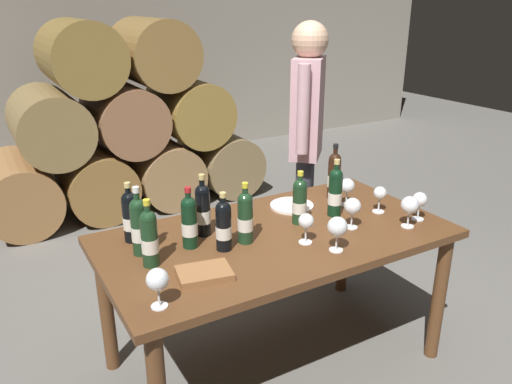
{
  "coord_description": "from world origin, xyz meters",
  "views": [
    {
      "loc": [
        -1.2,
        -1.89,
        1.82
      ],
      "look_at": [
        0.0,
        0.2,
        0.91
      ],
      "focal_mm": 35.41,
      "sensor_mm": 36.0,
      "label": 1
    }
  ],
  "objects_px": {
    "wine_glass_1": "(353,207)",
    "wine_glass_6": "(337,227)",
    "wine_bottle_7": "(139,226)",
    "sommelier_presenting": "(307,128)",
    "dining_table": "(276,250)",
    "tasting_notebook": "(204,273)",
    "wine_bottle_9": "(189,221)",
    "serving_plate": "(292,206)",
    "wine_bottle_2": "(149,237)",
    "wine_bottle_5": "(224,225)",
    "wine_bottle_1": "(245,217)",
    "wine_bottle_3": "(334,175)",
    "wine_bottle_4": "(130,216)",
    "wine_glass_3": "(410,206)",
    "wine_glass_5": "(158,280)",
    "wine_glass_2": "(420,200)",
    "wine_glass_4": "(306,222)",
    "wine_glass_7": "(380,194)",
    "wine_bottle_0": "(335,192)",
    "wine_bottle_8": "(300,201)",
    "wine_glass_0": "(347,187)",
    "wine_bottle_6": "(203,209)"
  },
  "relations": [
    {
      "from": "wine_bottle_3",
      "to": "wine_bottle_4",
      "type": "distance_m",
      "value": 1.18
    },
    {
      "from": "wine_bottle_9",
      "to": "serving_plate",
      "type": "distance_m",
      "value": 0.7
    },
    {
      "from": "wine_glass_2",
      "to": "tasting_notebook",
      "type": "bearing_deg",
      "value": 178.8
    },
    {
      "from": "wine_bottle_1",
      "to": "sommelier_presenting",
      "type": "bearing_deg",
      "value": 40.76
    },
    {
      "from": "wine_bottle_0",
      "to": "wine_glass_0",
      "type": "relative_size",
      "value": 1.97
    },
    {
      "from": "wine_bottle_7",
      "to": "tasting_notebook",
      "type": "height_order",
      "value": "wine_bottle_7"
    },
    {
      "from": "wine_bottle_0",
      "to": "wine_bottle_5",
      "type": "distance_m",
      "value": 0.68
    },
    {
      "from": "dining_table",
      "to": "wine_bottle_8",
      "type": "relative_size",
      "value": 6.13
    },
    {
      "from": "wine_bottle_1",
      "to": "wine_glass_6",
      "type": "bearing_deg",
      "value": -42.14
    },
    {
      "from": "wine_bottle_2",
      "to": "wine_glass_7",
      "type": "bearing_deg",
      "value": -2.48
    },
    {
      "from": "wine_bottle_3",
      "to": "wine_glass_7",
      "type": "bearing_deg",
      "value": -75.67
    },
    {
      "from": "wine_bottle_4",
      "to": "wine_bottle_7",
      "type": "relative_size",
      "value": 0.91
    },
    {
      "from": "wine_bottle_2",
      "to": "wine_glass_7",
      "type": "xyz_separation_m",
      "value": [
        1.25,
        -0.05,
        -0.03
      ]
    },
    {
      "from": "wine_bottle_7",
      "to": "sommelier_presenting",
      "type": "relative_size",
      "value": 0.19
    },
    {
      "from": "wine_bottle_3",
      "to": "wine_glass_5",
      "type": "height_order",
      "value": "wine_bottle_3"
    },
    {
      "from": "wine_bottle_9",
      "to": "wine_glass_7",
      "type": "height_order",
      "value": "wine_bottle_9"
    },
    {
      "from": "wine_bottle_5",
      "to": "wine_glass_4",
      "type": "relative_size",
      "value": 1.88
    },
    {
      "from": "wine_glass_1",
      "to": "wine_glass_5",
      "type": "relative_size",
      "value": 1.0
    },
    {
      "from": "wine_glass_1",
      "to": "wine_bottle_7",
      "type": "bearing_deg",
      "value": 165.57
    },
    {
      "from": "wine_bottle_7",
      "to": "sommelier_presenting",
      "type": "distance_m",
      "value": 1.49
    },
    {
      "from": "wine_bottle_6",
      "to": "wine_bottle_9",
      "type": "height_order",
      "value": "wine_bottle_6"
    },
    {
      "from": "wine_bottle_5",
      "to": "wine_glass_6",
      "type": "bearing_deg",
      "value": -31.58
    },
    {
      "from": "wine_bottle_1",
      "to": "sommelier_presenting",
      "type": "relative_size",
      "value": 0.17
    },
    {
      "from": "wine_glass_3",
      "to": "wine_glass_4",
      "type": "bearing_deg",
      "value": 168.73
    },
    {
      "from": "wine_glass_0",
      "to": "wine_glass_2",
      "type": "bearing_deg",
      "value": -59.88
    },
    {
      "from": "wine_bottle_4",
      "to": "tasting_notebook",
      "type": "relative_size",
      "value": 1.33
    },
    {
      "from": "wine_bottle_7",
      "to": "wine_glass_7",
      "type": "relative_size",
      "value": 2.21
    },
    {
      "from": "wine_bottle_3",
      "to": "wine_bottle_9",
      "type": "bearing_deg",
      "value": -170.05
    },
    {
      "from": "wine_glass_3",
      "to": "wine_glass_5",
      "type": "height_order",
      "value": "wine_glass_3"
    },
    {
      "from": "wine_glass_4",
      "to": "wine_glass_7",
      "type": "xyz_separation_m",
      "value": [
        0.55,
        0.11,
        -0.0
      ]
    },
    {
      "from": "wine_glass_0",
      "to": "serving_plate",
      "type": "relative_size",
      "value": 0.65
    },
    {
      "from": "wine_glass_2",
      "to": "wine_glass_4",
      "type": "xyz_separation_m",
      "value": [
        -0.66,
        0.07,
        -0.0
      ]
    },
    {
      "from": "dining_table",
      "to": "wine_glass_4",
      "type": "height_order",
      "value": "wine_glass_4"
    },
    {
      "from": "dining_table",
      "to": "serving_plate",
      "type": "relative_size",
      "value": 7.08
    },
    {
      "from": "wine_glass_7",
      "to": "wine_glass_4",
      "type": "bearing_deg",
      "value": -169.17
    },
    {
      "from": "wine_bottle_5",
      "to": "wine_bottle_8",
      "type": "xyz_separation_m",
      "value": [
        0.46,
        0.07,
        0.0
      ]
    },
    {
      "from": "dining_table",
      "to": "tasting_notebook",
      "type": "relative_size",
      "value": 7.73
    },
    {
      "from": "wine_glass_1",
      "to": "wine_glass_6",
      "type": "bearing_deg",
      "value": -144.39
    },
    {
      "from": "sommelier_presenting",
      "to": "wine_bottle_0",
      "type": "bearing_deg",
      "value": -114.02
    },
    {
      "from": "wine_bottle_1",
      "to": "wine_glass_6",
      "type": "relative_size",
      "value": 1.79
    },
    {
      "from": "serving_plate",
      "to": "wine_bottle_2",
      "type": "bearing_deg",
      "value": -164.93
    },
    {
      "from": "wine_bottle_2",
      "to": "wine_bottle_4",
      "type": "relative_size",
      "value": 1.04
    },
    {
      "from": "wine_glass_0",
      "to": "wine_glass_3",
      "type": "relative_size",
      "value": 0.96
    },
    {
      "from": "wine_bottle_3",
      "to": "sommelier_presenting",
      "type": "distance_m",
      "value": 0.55
    },
    {
      "from": "wine_bottle_0",
      "to": "wine_glass_3",
      "type": "xyz_separation_m",
      "value": [
        0.23,
        -0.3,
        -0.02
      ]
    },
    {
      "from": "wine_bottle_5",
      "to": "serving_plate",
      "type": "height_order",
      "value": "wine_bottle_5"
    },
    {
      "from": "wine_glass_3",
      "to": "serving_plate",
      "type": "height_order",
      "value": "wine_glass_3"
    },
    {
      "from": "wine_bottle_1",
      "to": "wine_bottle_8",
      "type": "height_order",
      "value": "wine_bottle_1"
    },
    {
      "from": "tasting_notebook",
      "to": "sommelier_presenting",
      "type": "xyz_separation_m",
      "value": [
        1.18,
        0.95,
        0.27
      ]
    },
    {
      "from": "wine_bottle_0",
      "to": "wine_bottle_2",
      "type": "bearing_deg",
      "value": -178.12
    }
  ]
}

